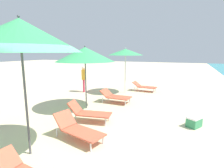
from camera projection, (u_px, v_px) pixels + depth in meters
ground at (59, 153)px, 4.20m from camera, size 80.00×80.00×0.00m
umbrella_nearest at (20, 36)px, 3.71m from camera, size 2.58×2.58×3.12m
lounger_nearest_shoreside at (78, 129)px, 4.82m from camera, size 1.58×0.88×0.68m
umbrella_second at (85, 54)px, 7.19m from camera, size 2.41×2.41×2.62m
lounger_second_shoreside at (115, 96)px, 8.37m from camera, size 1.41×0.73×0.60m
lounger_second_inland at (89, 112)px, 6.06m from camera, size 1.51×0.82×0.70m
umbrella_farthest at (125, 52)px, 10.02m from camera, size 1.99×1.99×2.61m
lounger_farthest_shoreside at (144, 86)px, 10.84m from camera, size 1.44×0.63×0.57m
person_walking_near at (84, 77)px, 10.53m from camera, size 0.37×0.42×1.55m
cooler_box at (194, 122)px, 5.67m from camera, size 0.51×0.56×0.33m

